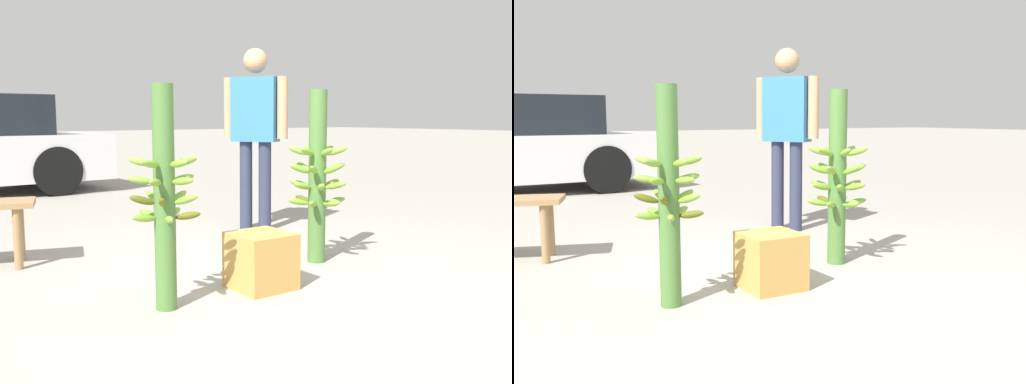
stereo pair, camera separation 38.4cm
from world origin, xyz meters
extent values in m
plane|color=#9E998E|center=(0.00, 0.00, 0.00)|extent=(80.00, 80.00, 0.00)
cylinder|color=#4C7A38|center=(-0.72, 0.10, 0.64)|extent=(0.12, 0.12, 1.27)
ellipsoid|color=#75A333|center=(-0.81, 0.19, 0.84)|extent=(0.14, 0.13, 0.07)
ellipsoid|color=#75A333|center=(-0.83, 0.04, 0.84)|extent=(0.15, 0.11, 0.07)
ellipsoid|color=#75A333|center=(-0.69, -0.02, 0.84)|extent=(0.07, 0.16, 0.07)
ellipsoid|color=#75A333|center=(-0.59, 0.09, 0.84)|extent=(0.15, 0.06, 0.07)
ellipsoid|color=#75A333|center=(-0.66, 0.22, 0.84)|extent=(0.10, 0.15, 0.07)
ellipsoid|color=#75A333|center=(-0.59, 0.12, 0.74)|extent=(0.15, 0.06, 0.06)
ellipsoid|color=#75A333|center=(-0.69, 0.23, 0.74)|extent=(0.07, 0.15, 0.06)
ellipsoid|color=#75A333|center=(-0.83, 0.17, 0.74)|extent=(0.15, 0.11, 0.06)
ellipsoid|color=#75A333|center=(-0.81, 0.02, 0.74)|extent=(0.14, 0.13, 0.06)
ellipsoid|color=#75A333|center=(-0.66, -0.01, 0.74)|extent=(0.10, 0.15, 0.06)
ellipsoid|color=#75A333|center=(-0.73, 0.23, 0.64)|extent=(0.06, 0.15, 0.08)
ellipsoid|color=#545914|center=(-0.84, 0.13, 0.64)|extent=(0.16, 0.07, 0.08)
ellipsoid|color=#545914|center=(-0.78, 0.00, 0.64)|extent=(0.11, 0.15, 0.08)
ellipsoid|color=#75A333|center=(-0.63, 0.01, 0.64)|extent=(0.13, 0.14, 0.08)
ellipsoid|color=#75A333|center=(-0.60, 0.15, 0.64)|extent=(0.15, 0.10, 0.08)
ellipsoid|color=#545914|center=(-0.61, 0.03, 0.54)|extent=(0.15, 0.12, 0.06)
ellipsoid|color=#75A333|center=(-0.62, 0.18, 0.54)|extent=(0.14, 0.12, 0.06)
ellipsoid|color=#75A333|center=(-0.76, 0.23, 0.54)|extent=(0.09, 0.15, 0.06)
ellipsoid|color=#75A333|center=(-0.85, 0.10, 0.54)|extent=(0.15, 0.05, 0.06)
ellipsoid|color=#75A333|center=(-0.75, -0.02, 0.54)|extent=(0.08, 0.16, 0.06)
cylinder|color=#4C7A38|center=(0.70, 0.41, 0.64)|extent=(0.13, 0.13, 1.29)
ellipsoid|color=#75A333|center=(0.73, 0.54, 0.84)|extent=(0.09, 0.18, 0.09)
ellipsoid|color=#75A333|center=(0.59, 0.50, 0.84)|extent=(0.15, 0.15, 0.09)
ellipsoid|color=#75A333|center=(0.56, 0.37, 0.84)|extent=(0.18, 0.09, 0.09)
ellipsoid|color=#75A333|center=(0.66, 0.27, 0.84)|extent=(0.09, 0.18, 0.09)
ellipsoid|color=#75A333|center=(0.80, 0.31, 0.84)|extent=(0.15, 0.15, 0.09)
ellipsoid|color=#75A333|center=(0.83, 0.45, 0.84)|extent=(0.18, 0.09, 0.09)
ellipsoid|color=#75A333|center=(0.57, 0.46, 0.71)|extent=(0.17, 0.11, 0.10)
ellipsoid|color=#75A333|center=(0.58, 0.33, 0.71)|extent=(0.16, 0.14, 0.10)
ellipsoid|color=#75A333|center=(0.71, 0.27, 0.71)|extent=(0.06, 0.17, 0.10)
ellipsoid|color=#75A333|center=(0.82, 0.35, 0.71)|extent=(0.17, 0.11, 0.10)
ellipsoid|color=#75A333|center=(0.81, 0.49, 0.71)|extent=(0.16, 0.14, 0.10)
ellipsoid|color=#75A333|center=(0.68, 0.55, 0.71)|extent=(0.06, 0.17, 0.10)
ellipsoid|color=#75A333|center=(0.62, 0.29, 0.59)|extent=(0.13, 0.17, 0.08)
ellipsoid|color=#75A333|center=(0.77, 0.29, 0.59)|extent=(0.12, 0.17, 0.08)
ellipsoid|color=#75A333|center=(0.84, 0.41, 0.59)|extent=(0.17, 0.05, 0.08)
ellipsoid|color=#75A333|center=(0.77, 0.53, 0.59)|extent=(0.13, 0.17, 0.08)
ellipsoid|color=#75A333|center=(0.63, 0.53, 0.59)|extent=(0.12, 0.17, 0.08)
ellipsoid|color=#75A333|center=(0.55, 0.41, 0.59)|extent=(0.17, 0.05, 0.08)
ellipsoid|color=#75A333|center=(0.57, 0.47, 0.46)|extent=(0.17, 0.11, 0.08)
ellipsoid|color=#75A333|center=(0.58, 0.32, 0.46)|extent=(0.16, 0.14, 0.08)
ellipsoid|color=#75A333|center=(0.71, 0.27, 0.46)|extent=(0.06, 0.17, 0.08)
ellipsoid|color=#75A333|center=(0.83, 0.35, 0.46)|extent=(0.17, 0.11, 0.08)
ellipsoid|color=#75A333|center=(0.81, 0.49, 0.46)|extent=(0.16, 0.14, 0.08)
ellipsoid|color=#545914|center=(0.68, 0.55, 0.46)|extent=(0.06, 0.17, 0.08)
cylinder|color=#2D334C|center=(0.99, 1.77, 0.43)|extent=(0.17, 0.17, 0.86)
cylinder|color=#2D334C|center=(1.10, 1.61, 0.43)|extent=(0.17, 0.17, 0.86)
cube|color=#3372B2|center=(1.05, 1.69, 1.16)|extent=(0.40, 0.47, 0.61)
cylinder|color=tan|center=(0.90, 1.91, 1.17)|extent=(0.14, 0.14, 0.58)
cylinder|color=tan|center=(1.20, 1.46, 1.17)|extent=(0.14, 0.14, 0.58)
sphere|color=tan|center=(1.05, 1.69, 1.61)|extent=(0.23, 0.23, 0.23)
cylinder|color=#99754C|center=(-1.11, 1.74, 0.22)|extent=(0.06, 0.06, 0.45)
cylinder|color=#99754C|center=(-1.19, 1.49, 0.22)|extent=(0.06, 0.06, 0.45)
cylinder|color=black|center=(0.21, 5.25, 0.34)|extent=(0.69, 0.21, 0.68)
cylinder|color=black|center=(0.20, 6.88, 0.34)|extent=(0.69, 0.21, 0.68)
cube|color=#C69347|center=(-0.04, 0.11, 0.18)|extent=(0.36, 0.36, 0.36)
camera|label=1|loc=(-2.14, -2.75, 1.09)|focal=40.00mm
camera|label=2|loc=(-1.82, -2.96, 1.09)|focal=40.00mm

